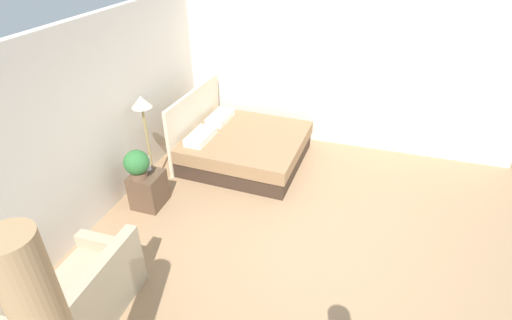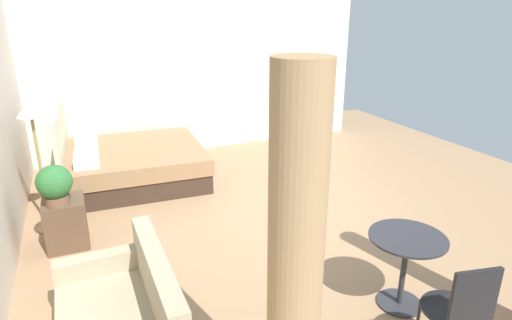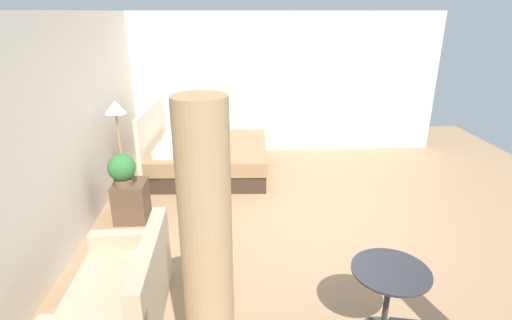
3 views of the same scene
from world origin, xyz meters
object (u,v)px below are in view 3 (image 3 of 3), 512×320
at_px(couch, 122,296).
at_px(floor_lamp, 117,121).
at_px(potted_plant, 122,169).
at_px(balcony_table, 388,290).
at_px(bed, 206,157).
at_px(vase, 127,172).
at_px(nightstand, 131,201).

height_order(couch, floor_lamp, floor_lamp).
relative_size(potted_plant, balcony_table, 0.64).
relative_size(bed, couch, 1.51).
height_order(bed, vase, bed).
height_order(bed, balcony_table, bed).
xyz_separation_m(potted_plant, vase, (0.22, -0.00, -0.13)).
xyz_separation_m(couch, balcony_table, (-0.30, -2.33, 0.20)).
relative_size(bed, vase, 10.03).
xyz_separation_m(couch, potted_plant, (1.87, 0.42, 0.50)).
bearing_deg(potted_plant, bed, -28.86).
distance_m(couch, nightstand, 2.00).
relative_size(bed, balcony_table, 3.02).
bearing_deg(couch, nightstand, 10.73).
height_order(potted_plant, floor_lamp, floor_lamp).
relative_size(couch, potted_plant, 3.12).
bearing_deg(couch, balcony_table, -97.40).
bearing_deg(couch, bed, -8.54).
height_order(bed, floor_lamp, floor_lamp).
bearing_deg(potted_plant, vase, -0.55).
bearing_deg(bed, nightstand, 150.79).
bearing_deg(floor_lamp, potted_plant, -164.87).
distance_m(couch, floor_lamp, 2.69).
distance_m(bed, balcony_table, 4.30).
bearing_deg(vase, potted_plant, 179.45).
bearing_deg(floor_lamp, nightstand, -157.22).
relative_size(floor_lamp, balcony_table, 2.27).
distance_m(vase, balcony_table, 3.64).
distance_m(potted_plant, balcony_table, 3.51).
distance_m(nightstand, vase, 0.40).
bearing_deg(vase, bed, -32.20).
bearing_deg(potted_plant, floor_lamp, 15.13).
bearing_deg(bed, couch, 171.46).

